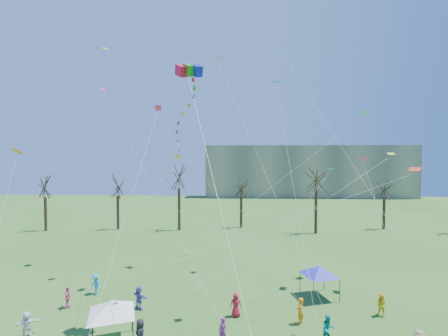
{
  "coord_description": "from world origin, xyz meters",
  "views": [
    {
      "loc": [
        0.94,
        -13.23,
        11.64
      ],
      "look_at": [
        0.18,
        5.0,
        11.0
      ],
      "focal_mm": 25.0,
      "sensor_mm": 36.0,
      "label": 1
    }
  ],
  "objects_px": {
    "canopy_tent_blue": "(319,271)",
    "canopy_tent_white": "(112,307)",
    "big_box_kite": "(186,130)",
    "distant_building": "(306,171)"
  },
  "relations": [
    {
      "from": "canopy_tent_blue",
      "to": "canopy_tent_white",
      "type": "bearing_deg",
      "value": -153.71
    },
    {
      "from": "canopy_tent_blue",
      "to": "big_box_kite",
      "type": "bearing_deg",
      "value": -150.12
    },
    {
      "from": "canopy_tent_white",
      "to": "canopy_tent_blue",
      "type": "height_order",
      "value": "canopy_tent_white"
    },
    {
      "from": "canopy_tent_white",
      "to": "canopy_tent_blue",
      "type": "distance_m",
      "value": 16.22
    },
    {
      "from": "big_box_kite",
      "to": "canopy_tent_blue",
      "type": "xyz_separation_m",
      "value": [
        10.14,
        5.82,
        -11.12
      ]
    },
    {
      "from": "canopy_tent_white",
      "to": "canopy_tent_blue",
      "type": "xyz_separation_m",
      "value": [
        14.54,
        7.18,
        -0.13
      ]
    },
    {
      "from": "big_box_kite",
      "to": "canopy_tent_blue",
      "type": "distance_m",
      "value": 16.14
    },
    {
      "from": "distant_building",
      "to": "big_box_kite",
      "type": "bearing_deg",
      "value": -107.93
    },
    {
      "from": "distant_building",
      "to": "canopy_tent_white",
      "type": "height_order",
      "value": "distant_building"
    },
    {
      "from": "big_box_kite",
      "to": "distant_building",
      "type": "bearing_deg",
      "value": 72.07
    }
  ]
}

